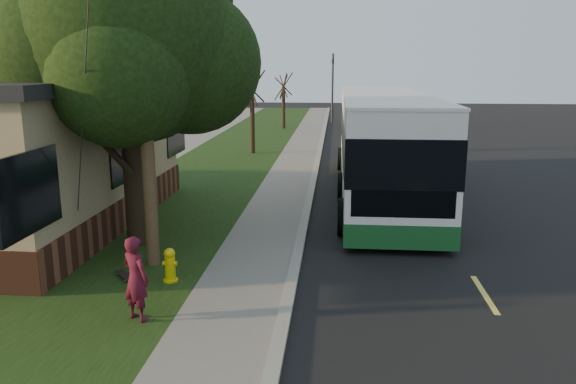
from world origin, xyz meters
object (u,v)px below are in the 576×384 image
object	(u,v)px
traffic_signal	(333,84)
skateboarder	(136,278)
leafy_tree	(130,42)
skateboard_spare	(124,275)
bare_tree_far	(284,102)
transit_bus	(382,142)
skateboard_main	(148,236)
dumpster	(91,169)
fire_hydrant	(170,265)
distant_car	(368,119)
utility_pole	(142,64)
bare_tree_near	(252,113)

from	to	relation	value
traffic_signal	skateboarder	world-z (taller)	traffic_signal
leafy_tree	skateboard_spare	bearing A→B (deg)	-78.79
bare_tree_far	skateboard_spare	bearing A→B (deg)	-91.28
skateboarder	skateboard_spare	bearing A→B (deg)	-33.83
leafy_tree	transit_bus	world-z (taller)	leafy_tree
skateboard_main	dumpster	bearing A→B (deg)	124.16
dumpster	skateboard_spare	bearing A→B (deg)	-62.51
fire_hydrant	transit_bus	xyz separation A→B (m)	(5.13, 8.86, 1.51)
skateboard_main	distant_car	distance (m)	28.40
leafy_tree	skateboard_main	bearing A→B (deg)	69.93
fire_hydrant	skateboard_spare	world-z (taller)	fire_hydrant
bare_tree_far	leafy_tree	bearing A→B (deg)	-92.45
traffic_signal	skateboard_spare	bearing A→B (deg)	-97.01
leafy_tree	skateboarder	distance (m)	6.43
bare_tree_far	fire_hydrant	bearing A→B (deg)	-89.24
utility_pole	skateboard_main	world-z (taller)	utility_pole
leafy_tree	skateboarder	size ratio (longest dim) A/B	4.92
skateboard_main	fire_hydrant	bearing A→B (deg)	-63.05
skateboarder	traffic_signal	bearing A→B (deg)	-65.98
fire_hydrant	skateboard_spare	size ratio (longest dim) A/B	1.06
leafy_tree	distant_car	bearing A→B (deg)	75.12
bare_tree_near	distant_car	size ratio (longest dim) A/B	0.98
fire_hydrant	bare_tree_far	bearing A→B (deg)	90.76
fire_hydrant	transit_bus	size ratio (longest dim) A/B	0.05
fire_hydrant	transit_bus	bearing A→B (deg)	59.96
utility_pole	traffic_signal	xyz separation A→B (m)	(3.81, 33.01, -1.47)
skateboard_main	skateboard_spare	world-z (taller)	skateboard_main
leafy_tree	traffic_signal	distance (m)	31.76
skateboard_spare	bare_tree_far	bearing A→B (deg)	88.72
bare_tree_near	skateboard_spare	size ratio (longest dim) A/B	6.17
fire_hydrant	utility_pole	distance (m)	4.37
skateboarder	skateboard_spare	size ratio (longest dim) A/B	2.27
transit_bus	skateboard_spare	world-z (taller)	transit_bus
utility_pole	skateboarder	size ratio (longest dim) A/B	5.72
transit_bus	leafy_tree	bearing A→B (deg)	-137.14
fire_hydrant	skateboarder	world-z (taller)	skateboarder
leafy_tree	bare_tree_far	size ratio (longest dim) A/B	1.94
leafy_tree	skateboard_spare	xyz separation A→B (m)	(0.50, -2.54, -5.04)
skateboard_main	skateboard_spare	bearing A→B (deg)	-81.66
bare_tree_near	fire_hydrant	bearing A→B (deg)	-87.14
leafy_tree	dumpster	size ratio (longest dim) A/B	4.32
skateboarder	skateboard_main	bearing A→B (deg)	-44.35
bare_tree_far	transit_bus	distance (m)	21.85
leafy_tree	skateboard_main	world-z (taller)	leafy_tree
leafy_tree	traffic_signal	size ratio (longest dim) A/B	1.42
bare_tree_near	transit_bus	world-z (taller)	bare_tree_near
skateboard_spare	dumpster	xyz separation A→B (m)	(-4.90, 9.41, 0.57)
leafy_tree	dumpster	distance (m)	9.30
transit_bus	dumpster	xyz separation A→B (m)	(-11.09, 0.65, -1.25)
bare_tree_far	distant_car	world-z (taller)	bare_tree_far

